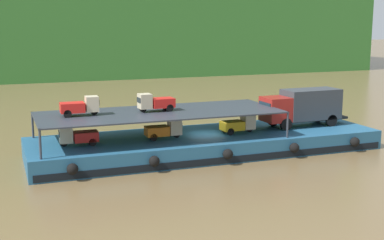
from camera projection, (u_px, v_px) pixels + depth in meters
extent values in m
plane|color=brown|center=(206.00, 152.00, 41.55)|extent=(400.00, 400.00, 0.00)
cube|color=#23567A|center=(207.00, 143.00, 41.41)|extent=(27.47, 7.68, 1.50)
cube|color=black|center=(227.00, 160.00, 37.93)|extent=(26.92, 0.06, 0.50)
sphere|color=black|center=(72.00, 169.00, 33.86)|extent=(0.75, 0.75, 0.75)
sphere|color=black|center=(154.00, 161.00, 35.75)|extent=(0.75, 0.75, 0.75)
sphere|color=black|center=(228.00, 154.00, 37.65)|extent=(0.75, 0.75, 0.75)
sphere|color=black|center=(294.00, 148.00, 39.54)|extent=(0.75, 0.75, 0.75)
sphere|color=black|center=(355.00, 142.00, 41.44)|extent=(0.75, 0.75, 0.75)
cube|color=maroon|center=(276.00, 109.00, 43.13)|extent=(2.06, 2.24, 2.00)
cube|color=#192833|center=(265.00, 106.00, 42.68)|extent=(0.11, 1.84, 0.60)
cube|color=#33383D|center=(311.00, 104.00, 44.33)|extent=(4.86, 2.42, 2.50)
cube|color=black|center=(310.00, 119.00, 44.58)|extent=(6.83, 1.56, 0.20)
cylinder|color=black|center=(273.00, 120.00, 44.40)|extent=(1.01, 0.31, 1.00)
cylinder|color=black|center=(286.00, 124.00, 42.56)|extent=(1.01, 0.31, 1.00)
cylinder|color=black|center=(317.00, 116.00, 46.04)|extent=(1.01, 0.31, 1.00)
cylinder|color=black|center=(331.00, 120.00, 44.20)|extent=(1.01, 0.31, 1.00)
cylinder|color=#2D333D|center=(248.00, 111.00, 45.98)|extent=(0.16, 0.16, 2.00)
cylinder|color=#2D333D|center=(288.00, 125.00, 39.80)|extent=(0.16, 0.16, 2.00)
cylinder|color=#2D333D|center=(33.00, 125.00, 39.74)|extent=(0.16, 0.16, 2.00)
cylinder|color=#2D333D|center=(40.00, 144.00, 33.56)|extent=(0.16, 0.16, 2.00)
cube|color=#2D333D|center=(160.00, 112.00, 39.59)|extent=(18.27, 6.88, 0.10)
cube|color=red|center=(86.00, 136.00, 37.55)|extent=(1.74, 1.25, 0.70)
cube|color=#C6B793|center=(66.00, 135.00, 37.07)|extent=(0.93, 1.03, 1.10)
cube|color=#19232D|center=(59.00, 134.00, 36.90)|extent=(0.07, 0.85, 0.38)
cylinder|color=black|center=(64.00, 143.00, 37.12)|extent=(0.56, 0.16, 0.56)
cylinder|color=black|center=(91.00, 139.00, 38.23)|extent=(0.56, 0.16, 0.56)
cylinder|color=black|center=(93.00, 142.00, 37.24)|extent=(0.56, 0.16, 0.56)
cube|color=orange|center=(157.00, 131.00, 39.35)|extent=(1.72, 1.23, 0.70)
cube|color=beige|center=(175.00, 127.00, 39.77)|extent=(0.92, 1.02, 1.10)
cube|color=#19232D|center=(181.00, 125.00, 39.91)|extent=(0.06, 0.85, 0.38)
cylinder|color=black|center=(177.00, 134.00, 39.92)|extent=(0.56, 0.15, 0.56)
cylinder|color=black|center=(154.00, 137.00, 38.79)|extent=(0.56, 0.15, 0.56)
cylinder|color=black|center=(150.00, 134.00, 39.77)|extent=(0.56, 0.15, 0.56)
cube|color=gold|center=(232.00, 126.00, 41.36)|extent=(1.73, 1.25, 0.70)
cube|color=beige|center=(248.00, 122.00, 41.84)|extent=(0.93, 1.03, 1.10)
cube|color=#19232D|center=(253.00, 120.00, 41.99)|extent=(0.06, 0.85, 0.38)
cylinder|color=black|center=(249.00, 128.00, 42.00)|extent=(0.56, 0.16, 0.56)
cylinder|color=black|center=(231.00, 132.00, 40.79)|extent=(0.56, 0.16, 0.56)
cylinder|color=black|center=(225.00, 129.00, 41.75)|extent=(0.56, 0.16, 0.56)
cube|color=red|center=(72.00, 108.00, 37.68)|extent=(1.73, 1.24, 0.70)
cube|color=#C6B793|center=(92.00, 104.00, 38.09)|extent=(0.92, 1.02, 1.10)
cube|color=#19232D|center=(98.00, 102.00, 38.23)|extent=(0.06, 0.85, 0.38)
cylinder|color=black|center=(94.00, 111.00, 38.24)|extent=(0.56, 0.15, 0.56)
cylinder|color=black|center=(68.00, 114.00, 37.12)|extent=(0.56, 0.15, 0.56)
cylinder|color=black|center=(66.00, 111.00, 38.10)|extent=(0.56, 0.15, 0.56)
cube|color=red|center=(162.00, 103.00, 39.91)|extent=(1.76, 1.29, 0.70)
cube|color=#C6B793|center=(145.00, 101.00, 39.32)|extent=(0.95, 1.05, 1.10)
cube|color=#19232D|center=(139.00, 100.00, 39.12)|extent=(0.08, 0.85, 0.38)
cylinder|color=black|center=(143.00, 109.00, 39.37)|extent=(0.57, 0.17, 0.56)
cylinder|color=black|center=(165.00, 106.00, 40.61)|extent=(0.57, 0.17, 0.56)
cylinder|color=black|center=(170.00, 108.00, 39.65)|extent=(0.57, 0.17, 0.56)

